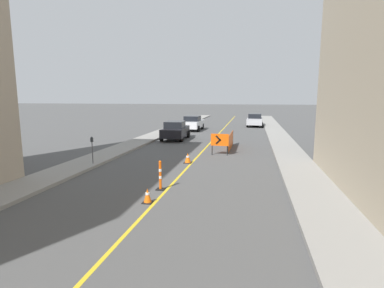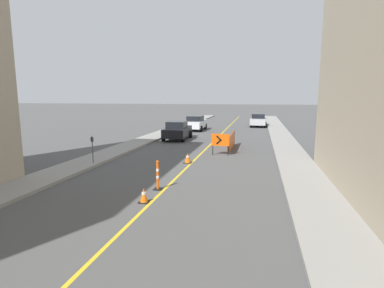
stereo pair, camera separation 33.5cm
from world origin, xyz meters
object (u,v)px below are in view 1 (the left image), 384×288
object	(u,v)px
arrow_barricade_primary	(220,141)
delineator_post_rear	(160,177)
parked_car_curb_near	(175,130)
parked_car_curb_far	(255,120)
parked_car_curb_mid	(193,123)
traffic_cone_third	(148,196)
traffic_cone_fourth	(188,158)
parking_meter_near_curb	(92,145)

from	to	relation	value
arrow_barricade_primary	delineator_post_rear	bearing A→B (deg)	-99.47
parked_car_curb_near	parked_car_curb_far	world-z (taller)	same
arrow_barricade_primary	parked_car_curb_mid	distance (m)	14.24
traffic_cone_third	parked_car_curb_far	bearing A→B (deg)	82.38
traffic_cone_fourth	parked_car_curb_mid	xyz separation A→B (m)	(-2.94, 16.14, 0.52)
parked_car_curb_near	parking_meter_near_curb	bearing A→B (deg)	-102.85
delineator_post_rear	arrow_barricade_primary	world-z (taller)	arrow_barricade_primary
traffic_cone_fourth	arrow_barricade_primary	xyz separation A→B (m)	(1.50, 2.61, 0.66)
parked_car_curb_far	delineator_post_rear	bearing A→B (deg)	-96.14
parked_car_curb_far	parking_meter_near_curb	size ratio (longest dim) A/B	3.03
traffic_cone_fourth	parked_car_curb_mid	size ratio (longest dim) A/B	0.13
traffic_cone_third	arrow_barricade_primary	world-z (taller)	arrow_barricade_primary
arrow_barricade_primary	traffic_cone_third	bearing A→B (deg)	-97.56
arrow_barricade_primary	parking_meter_near_curb	world-z (taller)	parking_meter_near_curb
delineator_post_rear	parking_meter_near_curb	xyz separation A→B (m)	(-4.75, 3.20, 0.65)
traffic_cone_fourth	parked_car_curb_far	bearing A→B (deg)	80.23
parking_meter_near_curb	traffic_cone_third	bearing A→B (deg)	-44.75
parked_car_curb_mid	parked_car_curb_far	bearing A→B (deg)	41.86
traffic_cone_third	parked_car_curb_near	size ratio (longest dim) A/B	0.12
parking_meter_near_curb	parked_car_curb_far	bearing A→B (deg)	70.09
traffic_cone_fourth	delineator_post_rear	bearing A→B (deg)	-90.40
delineator_post_rear	parked_car_curb_far	bearing A→B (deg)	81.94
traffic_cone_third	parking_meter_near_curb	bearing A→B (deg)	135.25
delineator_post_rear	arrow_barricade_primary	bearing A→B (deg)	78.60
parked_car_curb_near	parked_car_curb_mid	bearing A→B (deg)	86.14
traffic_cone_fourth	parked_car_curb_far	distance (m)	22.16
parked_car_curb_mid	traffic_cone_third	bearing A→B (deg)	-81.16
arrow_barricade_primary	traffic_cone_fourth	bearing A→B (deg)	-117.85
arrow_barricade_primary	parked_car_curb_far	xyz separation A→B (m)	(2.26, 19.22, -0.13)
delineator_post_rear	parked_car_curb_far	world-z (taller)	parked_car_curb_far
traffic_cone_fourth	traffic_cone_third	bearing A→B (deg)	-90.25
traffic_cone_third	parked_car_curb_mid	size ratio (longest dim) A/B	0.12
delineator_post_rear	parked_car_curb_near	world-z (taller)	parked_car_curb_near
delineator_post_rear	parked_car_curb_far	xyz separation A→B (m)	(3.79, 26.81, 0.29)
parked_car_curb_mid	delineator_post_rear	bearing A→B (deg)	-80.66
traffic_cone_third	parking_meter_near_curb	world-z (taller)	parking_meter_near_curb
delineator_post_rear	arrow_barricade_primary	xyz separation A→B (m)	(1.53, 7.59, 0.42)
traffic_cone_third	traffic_cone_fourth	bearing A→B (deg)	89.75
delineator_post_rear	parked_car_curb_mid	size ratio (longest dim) A/B	0.27
parked_car_curb_near	delineator_post_rear	bearing A→B (deg)	-81.16
parked_car_curb_near	traffic_cone_third	bearing A→B (deg)	-82.31
parking_meter_near_curb	parked_car_curb_mid	bearing A→B (deg)	84.11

